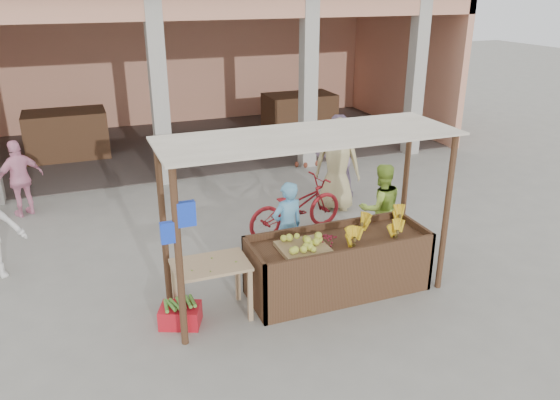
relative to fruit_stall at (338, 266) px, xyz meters
name	(u,v)px	position (x,y,z in m)	size (l,w,h in m)	color
ground	(306,297)	(-0.50, 0.00, -0.40)	(60.00, 60.00, 0.00)	gray
market_building	(176,44)	(-0.45, 8.93, 2.30)	(14.40, 6.40, 4.20)	tan
fruit_stall	(338,266)	(0.00, 0.00, 0.00)	(2.60, 0.95, 0.80)	#4F311F
stall_awning	(305,165)	(-0.51, 0.06, 1.58)	(4.09, 1.35, 2.39)	#4F311F
banana_heap	(375,227)	(0.62, 0.05, 0.51)	(1.19, 0.65, 0.22)	yellow
melon_tray	(303,244)	(-0.58, -0.05, 0.49)	(0.66, 0.57, 0.18)	#94774C
berry_heap	(326,238)	(-0.20, 0.02, 0.47)	(0.47, 0.38, 0.15)	maroon
side_table	(211,273)	(-1.87, 0.01, 0.26)	(1.00, 0.67, 0.80)	tan
papaya_pile	(210,256)	(-1.87, 0.01, 0.51)	(0.76, 0.43, 0.22)	#467E29
red_crate	(180,315)	(-2.32, -0.02, -0.26)	(0.52, 0.38, 0.27)	red
plantain_bundle	(180,304)	(-2.32, -0.02, -0.09)	(0.39, 0.27, 0.08)	#559736
produce_sacks	(307,156)	(1.95, 5.56, -0.13)	(0.89, 0.66, 0.54)	maroon
vendor_blue	(287,224)	(-0.45, 0.85, 0.38)	(0.59, 0.43, 1.57)	#60A9D6
vendor_green	(381,206)	(1.25, 0.95, 0.40)	(0.77, 0.45, 1.61)	#A1C943
motorcycle	(296,206)	(0.21, 2.09, 0.12)	(1.99, 0.69, 1.04)	maroon
shopper_b	(20,176)	(-4.38, 4.74, 0.40)	(0.94, 0.50, 1.60)	pink
shopper_c	(338,160)	(1.42, 2.87, 0.62)	(0.98, 0.64, 2.04)	tan
shopper_f	(336,152)	(1.69, 3.49, 0.56)	(0.94, 0.54, 1.92)	gray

